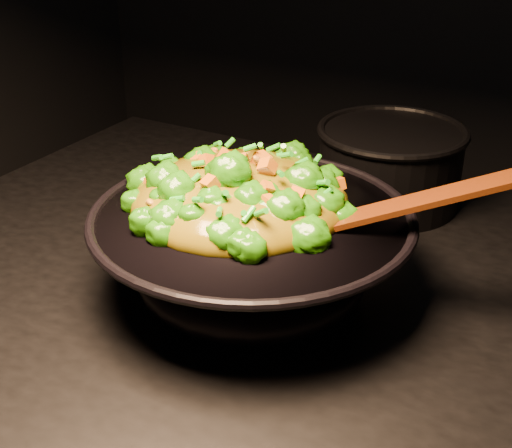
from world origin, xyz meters
The scene contains 4 objects.
wok centered at (-0.06, -0.01, 0.95)m, with size 0.37×0.37×0.10m, color black, non-canonical shape.
stir_fry centered at (-0.08, 0.01, 1.05)m, with size 0.26×0.26×0.09m, color #226907, non-canonical shape.
spatula centered at (0.13, 0.04, 1.05)m, with size 0.25×0.04×0.01m, color #351208.
back_pot centered at (0.00, 0.32, 0.96)m, with size 0.21×0.21×0.12m, color black.
Camera 1 is at (0.31, -0.65, 1.38)m, focal length 50.00 mm.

